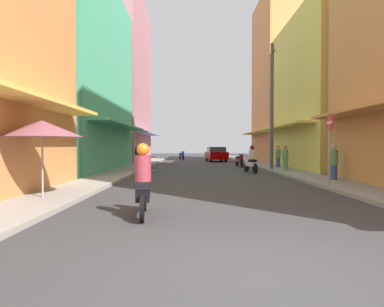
{
  "coord_description": "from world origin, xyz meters",
  "views": [
    {
      "loc": [
        -0.81,
        -3.95,
        1.52
      ],
      "look_at": [
        -0.73,
        16.31,
        1.08
      ],
      "focal_mm": 31.6,
      "sensor_mm": 36.0,
      "label": 1
    }
  ],
  "objects_px": {
    "motorbike_white": "(250,160)",
    "pedestrian_midway": "(136,157)",
    "utility_pole": "(271,106)",
    "pedestrian_foreground": "(277,157)",
    "motorbike_maroon": "(238,160)",
    "pedestrian_crossing": "(284,159)",
    "pedestrian_far": "(332,163)",
    "motorbike_blue": "(180,155)",
    "parked_car": "(215,154)",
    "vendor_umbrella": "(40,129)",
    "motorbike_black": "(142,184)",
    "street_sign_no_entry": "(328,141)"
  },
  "relations": [
    {
      "from": "parked_car",
      "to": "pedestrian_midway",
      "type": "bearing_deg",
      "value": -115.82
    },
    {
      "from": "motorbike_blue",
      "to": "pedestrian_foreground",
      "type": "relative_size",
      "value": 1.12
    },
    {
      "from": "pedestrian_midway",
      "to": "vendor_umbrella",
      "type": "xyz_separation_m",
      "value": [
        -0.59,
        -12.28,
        1.17
      ]
    },
    {
      "from": "motorbike_black",
      "to": "utility_pole",
      "type": "distance_m",
      "value": 15.17
    },
    {
      "from": "utility_pole",
      "to": "pedestrian_crossing",
      "type": "bearing_deg",
      "value": -72.33
    },
    {
      "from": "parked_car",
      "to": "pedestrian_midway",
      "type": "distance_m",
      "value": 13.53
    },
    {
      "from": "pedestrian_foreground",
      "to": "pedestrian_far",
      "type": "bearing_deg",
      "value": -89.21
    },
    {
      "from": "motorbike_blue",
      "to": "pedestrian_midway",
      "type": "xyz_separation_m",
      "value": [
        -2.35,
        -15.89,
        0.32
      ]
    },
    {
      "from": "motorbike_black",
      "to": "pedestrian_crossing",
      "type": "xyz_separation_m",
      "value": [
        6.43,
        12.14,
        0.08
      ]
    },
    {
      "from": "motorbike_black",
      "to": "parked_car",
      "type": "relative_size",
      "value": 0.43
    },
    {
      "from": "motorbike_maroon",
      "to": "pedestrian_foreground",
      "type": "distance_m",
      "value": 2.97
    },
    {
      "from": "pedestrian_crossing",
      "to": "street_sign_no_entry",
      "type": "bearing_deg",
      "value": -94.14
    },
    {
      "from": "motorbike_blue",
      "to": "utility_pole",
      "type": "height_order",
      "value": "utility_pole"
    },
    {
      "from": "motorbike_black",
      "to": "pedestrian_midway",
      "type": "xyz_separation_m",
      "value": [
        -2.43,
        14.2,
        0.12
      ]
    },
    {
      "from": "pedestrian_foreground",
      "to": "utility_pole",
      "type": "bearing_deg",
      "value": -114.95
    },
    {
      "from": "motorbike_maroon",
      "to": "utility_pole",
      "type": "distance_m",
      "value": 5.29
    },
    {
      "from": "motorbike_black",
      "to": "pedestrian_crossing",
      "type": "height_order",
      "value": "motorbike_black"
    },
    {
      "from": "vendor_umbrella",
      "to": "utility_pole",
      "type": "relative_size",
      "value": 0.28
    },
    {
      "from": "parked_car",
      "to": "pedestrian_far",
      "type": "bearing_deg",
      "value": -79.86
    },
    {
      "from": "motorbike_maroon",
      "to": "utility_pole",
      "type": "height_order",
      "value": "utility_pole"
    },
    {
      "from": "parked_car",
      "to": "street_sign_no_entry",
      "type": "bearing_deg",
      "value": -83.67
    },
    {
      "from": "motorbike_white",
      "to": "pedestrian_midway",
      "type": "relative_size",
      "value": 1.08
    },
    {
      "from": "motorbike_blue",
      "to": "pedestrian_midway",
      "type": "distance_m",
      "value": 16.06
    },
    {
      "from": "motorbike_blue",
      "to": "pedestrian_foreground",
      "type": "bearing_deg",
      "value": -64.73
    },
    {
      "from": "motorbike_white",
      "to": "pedestrian_midway",
      "type": "height_order",
      "value": "pedestrian_midway"
    },
    {
      "from": "motorbike_blue",
      "to": "pedestrian_midway",
      "type": "relative_size",
      "value": 1.06
    },
    {
      "from": "motorbike_white",
      "to": "vendor_umbrella",
      "type": "distance_m",
      "value": 12.54
    },
    {
      "from": "motorbike_white",
      "to": "parked_car",
      "type": "height_order",
      "value": "motorbike_white"
    },
    {
      "from": "motorbike_blue",
      "to": "pedestrian_foreground",
      "type": "xyz_separation_m",
      "value": [
        6.93,
        -14.68,
        0.27
      ]
    },
    {
      "from": "motorbike_blue",
      "to": "motorbike_black",
      "type": "height_order",
      "value": "motorbike_black"
    },
    {
      "from": "pedestrian_foreground",
      "to": "street_sign_no_entry",
      "type": "distance_m",
      "value": 10.93
    },
    {
      "from": "pedestrian_foreground",
      "to": "utility_pole",
      "type": "xyz_separation_m",
      "value": [
        -0.87,
        -1.86,
        3.22
      ]
    },
    {
      "from": "utility_pole",
      "to": "motorbike_maroon",
      "type": "bearing_deg",
      "value": 111.56
    },
    {
      "from": "pedestrian_far",
      "to": "motorbike_black",
      "type": "bearing_deg",
      "value": -135.78
    },
    {
      "from": "motorbike_black",
      "to": "vendor_umbrella",
      "type": "relative_size",
      "value": 0.82
    },
    {
      "from": "motorbike_white",
      "to": "parked_car",
      "type": "xyz_separation_m",
      "value": [
        -0.95,
        14.44,
        0.04
      ]
    },
    {
      "from": "pedestrian_foreground",
      "to": "pedestrian_crossing",
      "type": "height_order",
      "value": "pedestrian_crossing"
    },
    {
      "from": "pedestrian_far",
      "to": "utility_pole",
      "type": "xyz_separation_m",
      "value": [
        -0.99,
        6.77,
        3.19
      ]
    },
    {
      "from": "utility_pole",
      "to": "pedestrian_foreground",
      "type": "bearing_deg",
      "value": 65.05
    },
    {
      "from": "motorbike_maroon",
      "to": "pedestrian_crossing",
      "type": "height_order",
      "value": "pedestrian_crossing"
    },
    {
      "from": "vendor_umbrella",
      "to": "motorbike_black",
      "type": "bearing_deg",
      "value": -32.38
    },
    {
      "from": "pedestrian_far",
      "to": "motorbike_blue",
      "type": "bearing_deg",
      "value": 106.82
    },
    {
      "from": "parked_car",
      "to": "vendor_umbrella",
      "type": "bearing_deg",
      "value": -104.85
    },
    {
      "from": "motorbike_blue",
      "to": "pedestrian_foreground",
      "type": "distance_m",
      "value": 16.23
    },
    {
      "from": "motorbike_blue",
      "to": "motorbike_maroon",
      "type": "distance_m",
      "value": 13.64
    },
    {
      "from": "motorbike_blue",
      "to": "motorbike_maroon",
      "type": "relative_size",
      "value": 0.97
    },
    {
      "from": "motorbike_white",
      "to": "street_sign_no_entry",
      "type": "distance_m",
      "value": 7.58
    },
    {
      "from": "utility_pole",
      "to": "street_sign_no_entry",
      "type": "xyz_separation_m",
      "value": [
        -0.1,
        -8.99,
        -2.28
      ]
    },
    {
      "from": "motorbike_maroon",
      "to": "utility_pole",
      "type": "xyz_separation_m",
      "value": [
        1.46,
        -3.69,
        3.49
      ]
    },
    {
      "from": "pedestrian_midway",
      "to": "street_sign_no_entry",
      "type": "height_order",
      "value": "street_sign_no_entry"
    }
  ]
}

